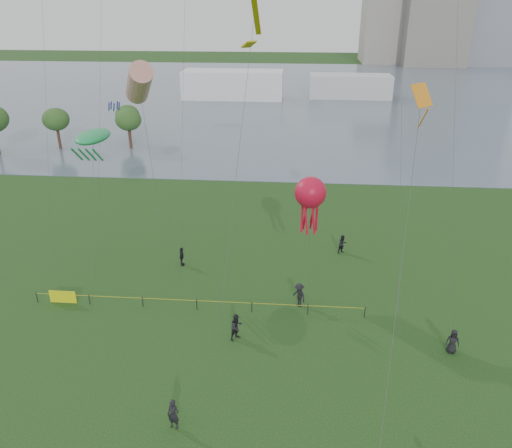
{
  "coord_description": "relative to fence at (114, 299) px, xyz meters",
  "views": [
    {
      "loc": [
        2.25,
        -17.69,
        20.65
      ],
      "look_at": [
        0.0,
        10.0,
        8.0
      ],
      "focal_mm": 35.0,
      "sensor_mm": 36.0,
      "label": 1
    }
  ],
  "objects": [
    {
      "name": "lake",
      "position": [
        10.6,
        87.76,
        -0.53
      ],
      "size": [
        400.0,
        120.0,
        0.08
      ],
      "primitive_type": "cube",
      "color": "slate",
      "rests_on": "ground_plane"
    },
    {
      "name": "spectator_f",
      "position": [
        6.99,
        -10.88,
        0.34
      ],
      "size": [
        0.74,
        0.57,
        1.79
      ],
      "primitive_type": "imported",
      "rotation": [
        0.0,
        0.0,
        -0.24
      ],
      "color": "black",
      "rests_on": "ground_plane"
    },
    {
      "name": "spectator_c",
      "position": [
        3.62,
        6.39,
        0.27
      ],
      "size": [
        0.43,
        0.98,
        1.64
      ],
      "primitive_type": "imported",
      "rotation": [
        0.0,
        0.0,
        1.6
      ],
      "color": "black",
      "rests_on": "ground_plane"
    },
    {
      "name": "kite_octopus",
      "position": [
        13.96,
        1.57,
        8.09
      ],
      "size": [
        2.14,
        2.14,
        9.8
      ],
      "rotation": [
        0.0,
        0.0,
        -0.05
      ],
      "color": "#3F3F42"
    },
    {
      "name": "pavilion_right",
      "position": [
        24.6,
        85.76,
        1.95
      ],
      "size": [
        18.0,
        7.0,
        5.0
      ],
      "primitive_type": "cube",
      "color": "silver",
      "rests_on": "ground_plane"
    },
    {
      "name": "building_low",
      "position": [
        42.6,
        155.76,
        13.45
      ],
      "size": [
        16.0,
        18.0,
        28.0
      ],
      "primitive_type": "cube",
      "color": "gray",
      "rests_on": "ground_plane"
    },
    {
      "name": "building_mid",
      "position": [
        56.6,
        149.76,
        18.45
      ],
      "size": [
        20.0,
        20.0,
        38.0
      ],
      "primitive_type": "cube",
      "color": "slate",
      "rests_on": "ground_plane"
    },
    {
      "name": "trees",
      "position": [
        -25.53,
        36.87,
        4.21
      ],
      "size": [
        30.33,
        19.85,
        7.19
      ],
      "color": "#3D261B",
      "rests_on": "ground_plane"
    },
    {
      "name": "spectator_a",
      "position": [
        9.4,
        -3.14,
        0.38
      ],
      "size": [
        1.14,
        1.15,
        1.88
      ],
      "primitive_type": "imported",
      "rotation": [
        0.0,
        0.0,
        0.82
      ],
      "color": "black",
      "rests_on": "ground_plane"
    },
    {
      "name": "kite_creature",
      "position": [
        -3.21,
        7.72,
        10.01
      ],
      "size": [
        2.44,
        6.64,
        11.03
      ],
      "rotation": [
        0.0,
        0.0,
        -0.08
      ],
      "color": "#3F3F42"
    },
    {
      "name": "spectator_g",
      "position": [
        17.28,
        9.74,
        0.3
      ],
      "size": [
        1.05,
        1.01,
        1.7
      ],
      "primitive_type": "imported",
      "rotation": [
        0.0,
        0.0,
        0.62
      ],
      "color": "black",
      "rests_on": "ground_plane"
    },
    {
      "name": "spectator_b",
      "position": [
        13.47,
        1.07,
        0.37
      ],
      "size": [
        1.31,
        1.35,
        1.85
      ],
      "primitive_type": "imported",
      "rotation": [
        0.0,
        0.0,
        -0.84
      ],
      "color": "black",
      "rests_on": "ground_plane"
    },
    {
      "name": "pavilion_left",
      "position": [
        -1.4,
        82.76,
        2.45
      ],
      "size": [
        22.0,
        8.0,
        6.0
      ],
      "primitive_type": "cube",
      "color": "white",
      "rests_on": "ground_plane"
    },
    {
      "name": "fence",
      "position": [
        0.0,
        0.0,
        0.0
      ],
      "size": [
        24.07,
        0.07,
        1.05
      ],
      "color": "black",
      "rests_on": "ground_plane"
    },
    {
      "name": "kite_delta",
      "position": [
        19.17,
        -3.76,
        14.46
      ],
      "size": [
        3.52,
        13.62,
        16.59
      ],
      "rotation": [
        0.0,
        0.0,
        0.26
      ],
      "color": "#3F3F42"
    },
    {
      "name": "kite_windsock",
      "position": [
        0.34,
        9.65,
        13.91
      ],
      "size": [
        4.66,
        6.59,
        16.4
      ],
      "rotation": [
        0.0,
        0.0,
        -0.31
      ],
      "color": "#3F3F42"
    },
    {
      "name": "spectator_d",
      "position": [
        23.19,
        -3.42,
        0.28
      ],
      "size": [
        0.9,
        0.68,
        1.67
      ],
      "primitive_type": "imported",
      "rotation": [
        0.0,
        0.0,
        -0.2
      ],
      "color": "black",
      "rests_on": "ground_plane"
    }
  ]
}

